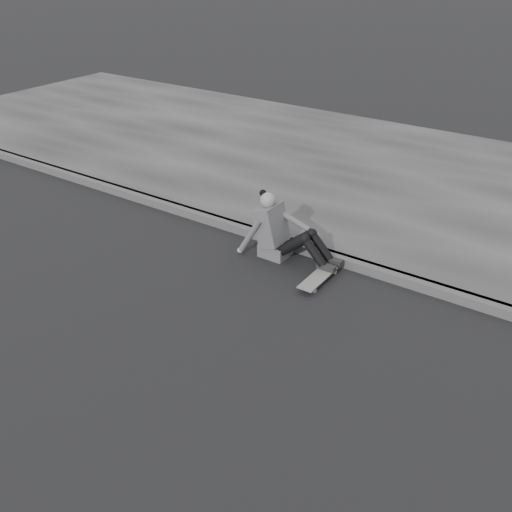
{
  "coord_description": "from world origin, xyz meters",
  "views": [
    {
      "loc": [
        1.72,
        -3.29,
        3.71
      ],
      "look_at": [
        -1.48,
        1.4,
        0.5
      ],
      "focal_mm": 40.0,
      "sensor_mm": 36.0,
      "label": 1
    }
  ],
  "objects": [
    {
      "name": "curb",
      "position": [
        0.0,
        2.58,
        0.06
      ],
      "size": [
        24.0,
        0.16,
        0.12
      ],
      "primitive_type": "cube",
      "color": "#4B4B4B",
      "rests_on": "ground"
    },
    {
      "name": "ground",
      "position": [
        0.0,
        0.0,
        0.0
      ],
      "size": [
        80.0,
        80.0,
        0.0
      ],
      "primitive_type": "plane",
      "color": "black",
      "rests_on": "ground"
    },
    {
      "name": "sidewalk",
      "position": [
        0.0,
        5.6,
        0.06
      ],
      "size": [
        24.0,
        6.0,
        0.12
      ],
      "primitive_type": "cube",
      "color": "#3B3B3B",
      "rests_on": "ground"
    },
    {
      "name": "seated_woman",
      "position": [
        -1.71,
        2.3,
        0.36
      ],
      "size": [
        1.38,
        0.46,
        0.88
      ],
      "color": "#555457",
      "rests_on": "ground"
    },
    {
      "name": "skateboard",
      "position": [
        -0.98,
        2.05,
        0.07
      ],
      "size": [
        0.2,
        0.78,
        0.09
      ],
      "color": "#999994",
      "rests_on": "ground"
    }
  ]
}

